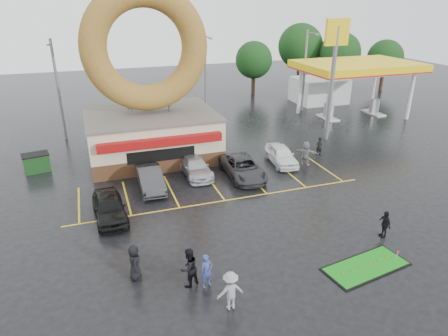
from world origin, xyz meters
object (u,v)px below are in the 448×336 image
object	(u,v)px
person_blue	(207,271)
putting_green	(366,266)
streetlight_left	(58,88)
car_dgrey	(150,179)
gas_station	(339,78)
streetlight_right	(305,69)
car_black	(109,207)
car_grey	(243,168)
car_silver	(195,167)
streetlight_mid	(206,77)
dumpster	(37,163)
car_white	(281,155)
shell_sign	(334,58)
person_cameraman	(385,224)
donut_shop	(150,103)

from	to	relation	value
person_blue	putting_green	xyz separation A→B (m)	(7.76, -1.22, -0.79)
streetlight_left	car_dgrey	distance (m)	14.88
gas_station	streetlight_right	size ratio (longest dim) A/B	1.52
streetlight_right	car_black	bearing A→B (deg)	-141.57
car_dgrey	car_grey	world-z (taller)	car_dgrey
car_silver	person_blue	bearing A→B (deg)	-103.97
streetlight_left	car_dgrey	bearing A→B (deg)	-66.33
streetlight_mid	dumpster	bearing A→B (deg)	-152.45
streetlight_mid	putting_green	world-z (taller)	streetlight_mid
streetlight_mid	car_silver	size ratio (longest dim) A/B	2.00
gas_station	car_white	size ratio (longest dim) A/B	3.21
car_black	car_dgrey	world-z (taller)	car_black
shell_sign	person_cameraman	xyz separation A→B (m)	(-6.13, -15.43, -6.60)
gas_station	car_grey	distance (m)	22.87
car_silver	car_white	size ratio (longest dim) A/B	1.06
car_white	person_blue	world-z (taller)	person_blue
streetlight_mid	car_white	size ratio (longest dim) A/B	2.12
car_black	putting_green	xyz separation A→B (m)	(11.46, -8.94, -0.72)
streetlight_mid	car_black	xyz separation A→B (m)	(-11.21, -17.42, -4.03)
car_white	person_cameraman	bearing A→B (deg)	-80.79
car_silver	dumpster	world-z (taller)	car_silver
streetlight_mid	dumpster	size ratio (longest dim) A/B	5.00
car_grey	person_cameraman	xyz separation A→B (m)	(4.39, -9.97, 0.06)
donut_shop	car_silver	size ratio (longest dim) A/B	3.00
car_dgrey	car_grey	distance (m)	6.73
shell_sign	person_cameraman	distance (m)	17.86
car_white	streetlight_right	bearing A→B (deg)	61.55
putting_green	gas_station	bearing A→B (deg)	59.16
dumpster	car_white	bearing A→B (deg)	-25.39
donut_shop	car_silver	distance (m)	6.66
car_black	car_dgrey	xyz separation A→B (m)	(2.96, 3.30, -0.01)
car_black	person_blue	distance (m)	8.56
streetlight_right	car_white	xyz separation A→B (m)	(-9.70, -13.96, -4.06)
streetlight_left	car_grey	distance (m)	18.74
streetlight_right	dumpster	world-z (taller)	streetlight_right
person_blue	person_cameraman	xyz separation A→B (m)	(10.38, 0.80, -0.04)
streetlight_right	car_black	world-z (taller)	streetlight_right
person_blue	dumpster	size ratio (longest dim) A/B	0.92
donut_shop	shell_sign	distance (m)	16.29
gas_station	person_cameraman	bearing A→B (deg)	-118.32
gas_station	car_silver	bearing A→B (deg)	-148.03
donut_shop	streetlight_mid	world-z (taller)	donut_shop
person_cameraman	putting_green	size ratio (longest dim) A/B	0.34
streetlight_left	car_grey	xyz separation A→B (m)	(12.48, -13.38, -4.06)
donut_shop	shell_sign	bearing A→B (deg)	-3.47
streetlight_right	putting_green	xyz separation A→B (m)	(-11.75, -27.36, -4.75)
shell_sign	putting_green	bearing A→B (deg)	-116.64
person_blue	person_cameraman	world-z (taller)	person_blue
donut_shop	car_black	distance (m)	11.01
donut_shop	putting_green	size ratio (longest dim) A/B	2.95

